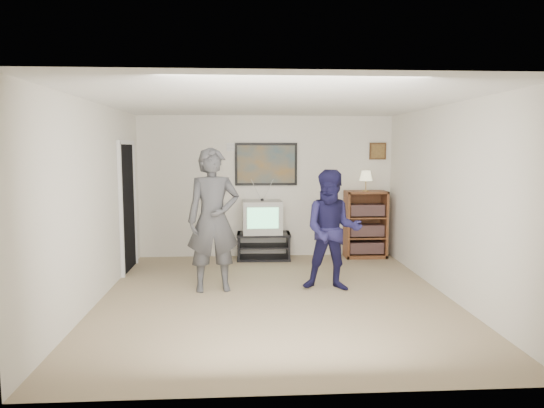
{
  "coord_description": "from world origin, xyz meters",
  "views": [
    {
      "loc": [
        -0.42,
        -6.09,
        1.93
      ],
      "look_at": [
        -0.01,
        0.66,
        1.15
      ],
      "focal_mm": 32.0,
      "sensor_mm": 36.0,
      "label": 1
    }
  ],
  "objects": [
    {
      "name": "room_shell",
      "position": [
        0.0,
        0.35,
        1.25
      ],
      "size": [
        4.51,
        5.0,
        2.51
      ],
      "color": "#8F825A",
      "rests_on": "ground"
    },
    {
      "name": "controller_right",
      "position": [
        0.84,
        0.51,
        0.99
      ],
      "size": [
        0.05,
        0.12,
        0.03
      ],
      "primitive_type": "cube",
      "rotation": [
        0.0,
        0.0,
        0.1
      ],
      "color": "white",
      "rests_on": "person_short"
    },
    {
      "name": "media_stand",
      "position": [
        -0.06,
        2.23,
        0.23
      ],
      "size": [
        0.93,
        0.53,
        0.46
      ],
      "rotation": [
        0.0,
        0.0,
        -0.02
      ],
      "color": "black",
      "rests_on": "room_shell"
    },
    {
      "name": "air_vent",
      "position": [
        -0.55,
        2.48,
        1.95
      ],
      "size": [
        0.28,
        0.02,
        0.14
      ],
      "primitive_type": "cube",
      "color": "white",
      "rests_on": "room_shell"
    },
    {
      "name": "poster",
      "position": [
        0.0,
        2.48,
        1.65
      ],
      "size": [
        1.1,
        0.03,
        0.75
      ],
      "primitive_type": "cube",
      "color": "black",
      "rests_on": "room_shell"
    },
    {
      "name": "crt_television",
      "position": [
        -0.08,
        2.23,
        0.75
      ],
      "size": [
        0.68,
        0.58,
        0.57
      ],
      "primitive_type": null,
      "rotation": [
        0.0,
        0.0,
        0.02
      ],
      "color": "#A5A5A0",
      "rests_on": "media_stand"
    },
    {
      "name": "table_lamp",
      "position": [
        1.73,
        2.24,
        1.36
      ],
      "size": [
        0.23,
        0.23,
        0.36
      ],
      "primitive_type": null,
      "color": "#FFFAC1",
      "rests_on": "bookshelf"
    },
    {
      "name": "person_short",
      "position": [
        0.8,
        0.32,
        0.82
      ],
      "size": [
        0.9,
        0.75,
        1.65
      ],
      "primitive_type": "imported",
      "rotation": [
        0.0,
        0.0,
        -0.17
      ],
      "color": "#18163D",
      "rests_on": "room_shell"
    },
    {
      "name": "person_tall",
      "position": [
        -0.81,
        0.4,
        0.97
      ],
      "size": [
        0.77,
        0.57,
        1.94
      ],
      "primitive_type": "imported",
      "rotation": [
        0.0,
        0.0,
        0.16
      ],
      "color": "#3D3D40",
      "rests_on": "room_shell"
    },
    {
      "name": "small_picture",
      "position": [
        2.0,
        2.48,
        1.88
      ],
      "size": [
        0.3,
        0.03,
        0.3
      ],
      "primitive_type": "cube",
      "color": "#432915",
      "rests_on": "room_shell"
    },
    {
      "name": "controller_left",
      "position": [
        -0.87,
        0.58,
        1.12
      ],
      "size": [
        0.06,
        0.13,
        0.04
      ],
      "primitive_type": "cube",
      "rotation": [
        0.0,
        0.0,
        -0.21
      ],
      "color": "white",
      "rests_on": "person_tall"
    },
    {
      "name": "bookshelf",
      "position": [
        1.75,
        2.28,
        0.59
      ],
      "size": [
        0.72,
        0.41,
        1.18
      ],
      "primitive_type": null,
      "color": "brown",
      "rests_on": "room_shell"
    },
    {
      "name": "doorway",
      "position": [
        -2.23,
        1.6,
        1.0
      ],
      "size": [
        0.03,
        0.85,
        2.0
      ],
      "primitive_type": "cube",
      "color": "black",
      "rests_on": "room_shell"
    }
  ]
}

